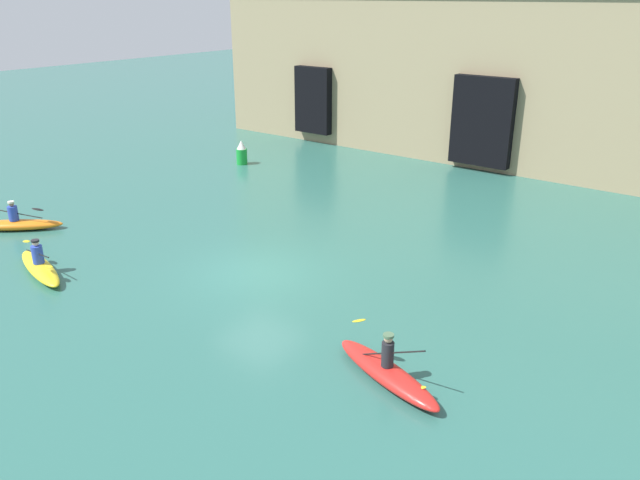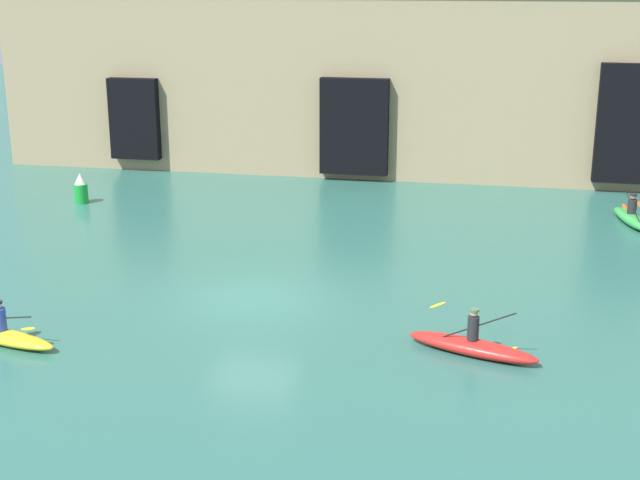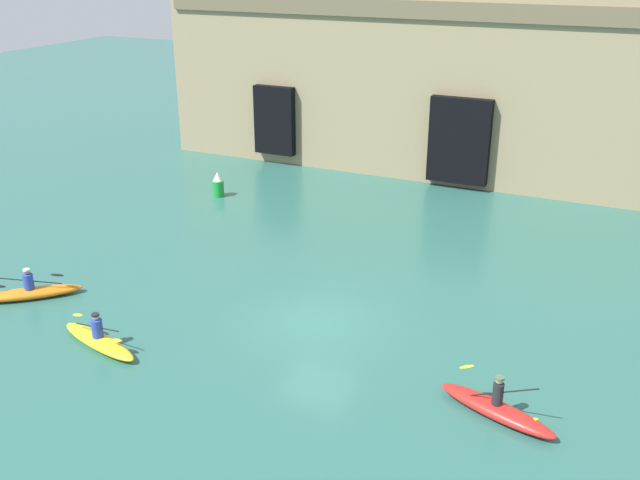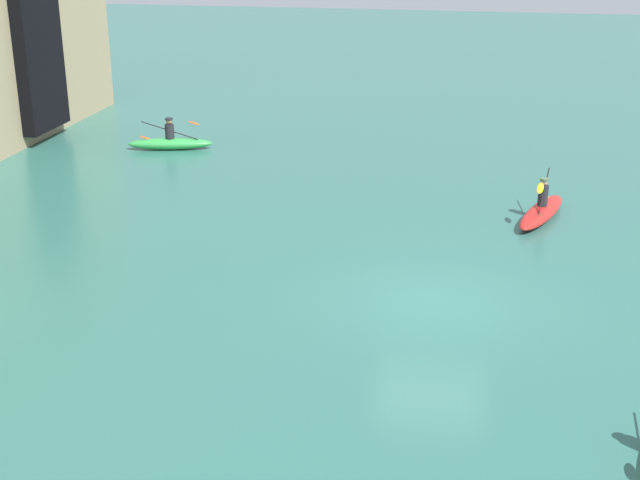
{
  "view_description": "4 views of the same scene",
  "coord_description": "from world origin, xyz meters",
  "px_view_note": "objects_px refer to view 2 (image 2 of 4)",
  "views": [
    {
      "loc": [
        12.36,
        -13.01,
        8.18
      ],
      "look_at": [
        1.83,
        0.79,
        1.29
      ],
      "focal_mm": 35.0,
      "sensor_mm": 36.0,
      "label": 1
    },
    {
      "loc": [
        6.59,
        -23.01,
        9.03
      ],
      "look_at": [
        1.25,
        3.65,
        0.78
      ],
      "focal_mm": 50.0,
      "sensor_mm": 36.0,
      "label": 2
    },
    {
      "loc": [
        8.64,
        -18.42,
        11.3
      ],
      "look_at": [
        -0.43,
        1.08,
        2.41
      ],
      "focal_mm": 40.0,
      "sensor_mm": 36.0,
      "label": 3
    },
    {
      "loc": [
        -18.43,
        -0.94,
        8.36
      ],
      "look_at": [
        0.46,
        2.71,
        1.13
      ],
      "focal_mm": 50.0,
      "sensor_mm": 36.0,
      "label": 4
    }
  ],
  "objects_px": {
    "kayak_red": "(472,346)",
    "kayak_green": "(631,217)",
    "kayak_yellow": "(1,334)",
    "marker_buoy": "(81,189)"
  },
  "relations": [
    {
      "from": "kayak_yellow",
      "to": "kayak_green",
      "type": "distance_m",
      "value": 22.49
    },
    {
      "from": "marker_buoy",
      "to": "kayak_green",
      "type": "bearing_deg",
      "value": 2.95
    },
    {
      "from": "kayak_yellow",
      "to": "kayak_green",
      "type": "xyz_separation_m",
      "value": [
        17.07,
        14.64,
        0.03
      ]
    },
    {
      "from": "kayak_red",
      "to": "kayak_yellow",
      "type": "relative_size",
      "value": 0.99
    },
    {
      "from": "kayak_green",
      "to": "kayak_red",
      "type": "bearing_deg",
      "value": 144.44
    },
    {
      "from": "kayak_red",
      "to": "kayak_yellow",
      "type": "bearing_deg",
      "value": -153.38
    },
    {
      "from": "kayak_red",
      "to": "kayak_green",
      "type": "height_order",
      "value": "kayak_red"
    },
    {
      "from": "kayak_yellow",
      "to": "kayak_red",
      "type": "bearing_deg",
      "value": 22.8
    },
    {
      "from": "kayak_red",
      "to": "kayak_yellow",
      "type": "height_order",
      "value": "kayak_red"
    },
    {
      "from": "kayak_red",
      "to": "marker_buoy",
      "type": "bearing_deg",
      "value": 162.2
    }
  ]
}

